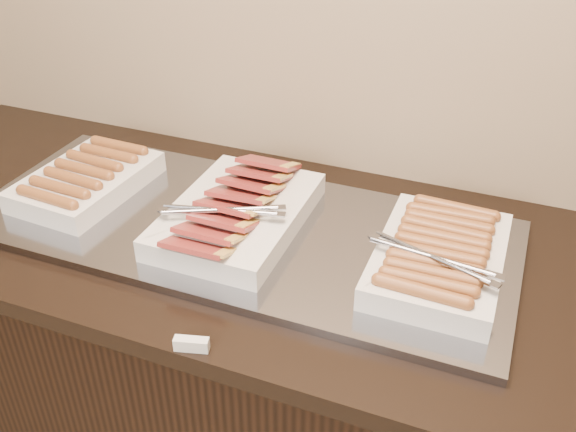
# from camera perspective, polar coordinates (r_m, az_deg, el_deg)

# --- Properties ---
(counter) EXTENTS (2.06, 0.76, 0.90)m
(counter) POSITION_cam_1_polar(r_m,az_deg,el_deg) (1.71, -3.02, -14.04)
(counter) COLOR black
(counter) RESTS_ON ground
(warming_tray) EXTENTS (1.20, 0.50, 0.02)m
(warming_tray) POSITION_cam_1_polar(r_m,az_deg,el_deg) (1.42, -4.45, -1.07)
(warming_tray) COLOR gray
(warming_tray) RESTS_ON counter
(dish_left) EXTENTS (0.24, 0.34, 0.07)m
(dish_left) POSITION_cam_1_polar(r_m,az_deg,el_deg) (1.60, -17.47, 3.11)
(dish_left) COLOR silver
(dish_left) RESTS_ON warming_tray
(dish_center) EXTENTS (0.28, 0.42, 0.09)m
(dish_center) POSITION_cam_1_polar(r_m,az_deg,el_deg) (1.40, -4.58, 0.31)
(dish_center) COLOR silver
(dish_center) RESTS_ON warming_tray
(dish_right) EXTENTS (0.27, 0.36, 0.08)m
(dish_right) POSITION_cam_1_polar(r_m,az_deg,el_deg) (1.29, 13.26, -3.51)
(dish_right) COLOR silver
(dish_right) RESTS_ON warming_tray
(label_holder) EXTENTS (0.06, 0.03, 0.02)m
(label_holder) POSITION_cam_1_polar(r_m,az_deg,el_deg) (1.15, -8.57, -11.20)
(label_holder) COLOR silver
(label_holder) RESTS_ON counter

